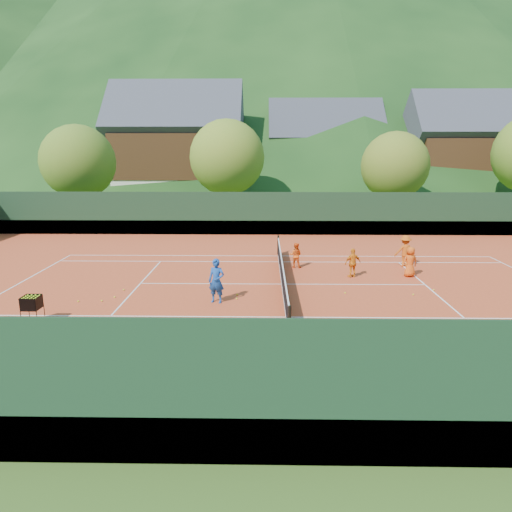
{
  "coord_description": "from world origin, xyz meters",
  "views": [
    {
      "loc": [
        -0.84,
        -19.66,
        5.98
      ],
      "look_at": [
        -1.17,
        0.0,
        1.31
      ],
      "focal_mm": 32.0,
      "sensor_mm": 36.0,
      "label": 1
    }
  ],
  "objects_px": {
    "student_d": "(405,251)",
    "chalet_mid": "(323,157)",
    "student_a": "(296,255)",
    "student_b": "(353,263)",
    "student_c": "(410,262)",
    "ball_hopper": "(31,303)",
    "chalet_right": "(461,155)",
    "coach": "(216,281)",
    "chalet_left": "(178,151)",
    "tennis_net": "(282,273)"
  },
  "relations": [
    {
      "from": "student_a",
      "to": "student_b",
      "type": "relative_size",
      "value": 0.92
    },
    {
      "from": "coach",
      "to": "chalet_left",
      "type": "xyz_separation_m",
      "value": [
        -7.32,
        32.52,
        4.74
      ]
    },
    {
      "from": "student_d",
      "to": "ball_hopper",
      "type": "distance_m",
      "value": 17.34
    },
    {
      "from": "tennis_net",
      "to": "chalet_right",
      "type": "height_order",
      "value": "chalet_right"
    },
    {
      "from": "student_c",
      "to": "ball_hopper",
      "type": "relative_size",
      "value": 1.44
    },
    {
      "from": "student_c",
      "to": "chalet_left",
      "type": "height_order",
      "value": "chalet_left"
    },
    {
      "from": "chalet_right",
      "to": "student_b",
      "type": "bearing_deg",
      "value": -120.01
    },
    {
      "from": "coach",
      "to": "student_b",
      "type": "bearing_deg",
      "value": 45.53
    },
    {
      "from": "student_a",
      "to": "tennis_net",
      "type": "bearing_deg",
      "value": 88.99
    },
    {
      "from": "student_c",
      "to": "ball_hopper",
      "type": "distance_m",
      "value": 16.19
    },
    {
      "from": "chalet_left",
      "to": "chalet_mid",
      "type": "height_order",
      "value": "chalet_left"
    },
    {
      "from": "coach",
      "to": "student_b",
      "type": "distance_m",
      "value": 7.1
    },
    {
      "from": "student_d",
      "to": "chalet_mid",
      "type": "bearing_deg",
      "value": -96.22
    },
    {
      "from": "student_b",
      "to": "ball_hopper",
      "type": "xyz_separation_m",
      "value": [
        -12.2,
        -6.08,
        0.05
      ]
    },
    {
      "from": "tennis_net",
      "to": "chalet_mid",
      "type": "height_order",
      "value": "chalet_mid"
    },
    {
      "from": "student_a",
      "to": "chalet_mid",
      "type": "relative_size",
      "value": 0.1
    },
    {
      "from": "student_d",
      "to": "chalet_right",
      "type": "bearing_deg",
      "value": -123.99
    },
    {
      "from": "ball_hopper",
      "to": "student_c",
      "type": "bearing_deg",
      "value": 22.67
    },
    {
      "from": "student_a",
      "to": "chalet_right",
      "type": "height_order",
      "value": "chalet_right"
    },
    {
      "from": "student_b",
      "to": "ball_hopper",
      "type": "bearing_deg",
      "value": 6.93
    },
    {
      "from": "ball_hopper",
      "to": "student_b",
      "type": "bearing_deg",
      "value": 26.48
    },
    {
      "from": "student_c",
      "to": "student_d",
      "type": "relative_size",
      "value": 0.89
    },
    {
      "from": "coach",
      "to": "student_d",
      "type": "distance_m",
      "value": 10.84
    },
    {
      "from": "student_a",
      "to": "student_c",
      "type": "distance_m",
      "value": 5.54
    },
    {
      "from": "coach",
      "to": "tennis_net",
      "type": "relative_size",
      "value": 0.15
    },
    {
      "from": "student_c",
      "to": "chalet_mid",
      "type": "bearing_deg",
      "value": -100.48
    },
    {
      "from": "student_b",
      "to": "chalet_left",
      "type": "bearing_deg",
      "value": -84.67
    },
    {
      "from": "student_b",
      "to": "student_d",
      "type": "distance_m",
      "value": 3.74
    },
    {
      "from": "student_a",
      "to": "ball_hopper",
      "type": "distance_m",
      "value": 12.44
    },
    {
      "from": "student_b",
      "to": "student_d",
      "type": "height_order",
      "value": "student_d"
    },
    {
      "from": "tennis_net",
      "to": "chalet_left",
      "type": "distance_m",
      "value": 32.04
    },
    {
      "from": "student_b",
      "to": "chalet_right",
      "type": "distance_m",
      "value": 33.57
    },
    {
      "from": "chalet_left",
      "to": "student_b",
      "type": "bearing_deg",
      "value": -65.12
    },
    {
      "from": "student_d",
      "to": "tennis_net",
      "type": "distance_m",
      "value": 7.25
    },
    {
      "from": "student_a",
      "to": "student_b",
      "type": "bearing_deg",
      "value": 159.26
    },
    {
      "from": "ball_hopper",
      "to": "chalet_mid",
      "type": "bearing_deg",
      "value": 69.11
    },
    {
      "from": "chalet_left",
      "to": "chalet_right",
      "type": "bearing_deg",
      "value": 0.0
    },
    {
      "from": "student_b",
      "to": "chalet_left",
      "type": "distance_m",
      "value": 32.13
    },
    {
      "from": "student_a",
      "to": "student_c",
      "type": "bearing_deg",
      "value": 177.03
    },
    {
      "from": "student_c",
      "to": "chalet_left",
      "type": "distance_m",
      "value": 33.22
    },
    {
      "from": "coach",
      "to": "ball_hopper",
      "type": "distance_m",
      "value": 6.6
    },
    {
      "from": "student_b",
      "to": "chalet_mid",
      "type": "distance_m",
      "value": 33.19
    },
    {
      "from": "student_a",
      "to": "student_b",
      "type": "height_order",
      "value": "student_b"
    },
    {
      "from": "chalet_mid",
      "to": "student_a",
      "type": "bearing_deg",
      "value": -99.51
    },
    {
      "from": "chalet_left",
      "to": "chalet_right",
      "type": "height_order",
      "value": "chalet_left"
    },
    {
      "from": "ball_hopper",
      "to": "chalet_right",
      "type": "height_order",
      "value": "chalet_right"
    },
    {
      "from": "student_d",
      "to": "ball_hopper",
      "type": "height_order",
      "value": "student_d"
    },
    {
      "from": "coach",
      "to": "chalet_right",
      "type": "xyz_separation_m",
      "value": [
        22.68,
        32.52,
        4.36
      ]
    },
    {
      "from": "student_a",
      "to": "ball_hopper",
      "type": "relative_size",
      "value": 1.28
    },
    {
      "from": "tennis_net",
      "to": "ball_hopper",
      "type": "distance_m",
      "value": 10.1
    }
  ]
}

